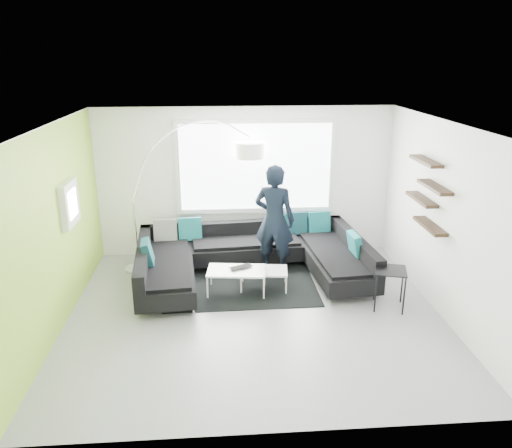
{
  "coord_description": "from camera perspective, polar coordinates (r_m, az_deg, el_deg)",
  "views": [
    {
      "loc": [
        -0.49,
        -6.62,
        3.68
      ],
      "look_at": [
        0.09,
        0.9,
        1.11
      ],
      "focal_mm": 35.0,
      "sensor_mm": 36.0,
      "label": 1
    }
  ],
  "objects": [
    {
      "name": "ground",
      "position": [
        7.59,
        -0.14,
        -10.18
      ],
      "size": [
        5.5,
        5.5,
        0.0
      ],
      "primitive_type": "plane",
      "color": "gray",
      "rests_on": "ground"
    },
    {
      "name": "room_shell",
      "position": [
        7.1,
        0.04,
        3.54
      ],
      "size": [
        5.54,
        5.04,
        2.82
      ],
      "color": "white",
      "rests_on": "ground"
    },
    {
      "name": "sectional_sofa",
      "position": [
        8.52,
        -0.45,
        -4.1
      ],
      "size": [
        3.99,
        2.67,
        0.82
      ],
      "rotation": [
        0.0,
        0.0,
        0.09
      ],
      "color": "black",
      "rests_on": "ground"
    },
    {
      "name": "rug",
      "position": [
        8.46,
        -1.77,
        -6.91
      ],
      "size": [
        2.51,
        1.84,
        0.01
      ],
      "primitive_type": "cube",
      "rotation": [
        0.0,
        0.0,
        0.01
      ],
      "color": "black",
      "rests_on": "ground"
    },
    {
      "name": "coffee_table",
      "position": [
        8.2,
        -0.65,
        -6.32
      ],
      "size": [
        1.27,
        0.83,
        0.39
      ],
      "primitive_type": "cube",
      "rotation": [
        0.0,
        0.0,
        -0.11
      ],
      "color": "white",
      "rests_on": "ground"
    },
    {
      "name": "arc_lamp",
      "position": [
        8.82,
        -13.87,
        2.65
      ],
      "size": [
        2.61,
        1.51,
        2.61
      ],
      "primitive_type": null,
      "rotation": [
        0.0,
        0.0,
        0.21
      ],
      "color": "silver",
      "rests_on": "ground"
    },
    {
      "name": "side_table",
      "position": [
        7.89,
        14.97,
        -7.13
      ],
      "size": [
        0.56,
        0.56,
        0.62
      ],
      "primitive_type": "cube",
      "rotation": [
        0.0,
        0.0,
        -0.28
      ],
      "color": "black",
      "rests_on": "ground"
    },
    {
      "name": "person",
      "position": [
        8.61,
        2.11,
        0.48
      ],
      "size": [
        1.04,
        0.96,
        1.94
      ],
      "primitive_type": "imported",
      "rotation": [
        0.0,
        0.0,
        2.75
      ],
      "color": "black",
      "rests_on": "ground"
    },
    {
      "name": "laptop",
      "position": [
        8.07,
        -1.55,
        -5.1
      ],
      "size": [
        0.56,
        0.53,
        0.03
      ],
      "primitive_type": "imported",
      "rotation": [
        0.0,
        0.0,
        0.44
      ],
      "color": "black",
      "rests_on": "coffee_table"
    }
  ]
}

